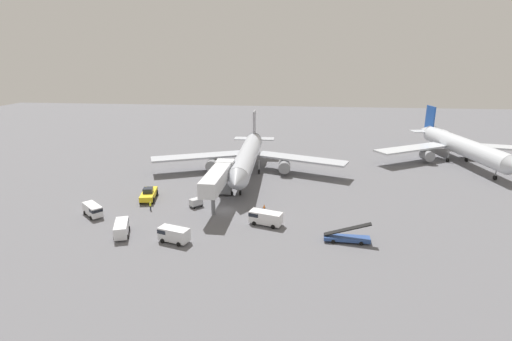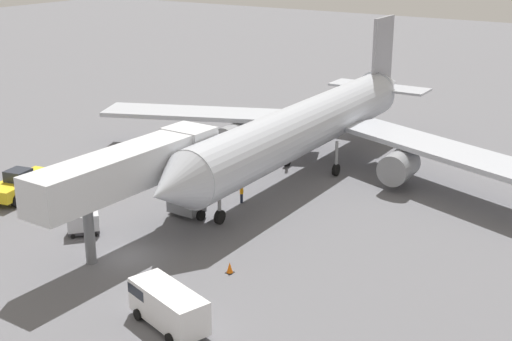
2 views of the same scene
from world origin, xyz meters
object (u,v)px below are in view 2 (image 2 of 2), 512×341
(jet_bridge, at_px, (139,170))
(baggage_cart_far_center, at_px, (83,223))
(pushback_tug, at_px, (22,184))
(ground_crew_worker_foreground, at_px, (242,193))
(safety_cone_alpha, at_px, (230,268))
(service_van_outer_left, at_px, (167,304))
(airplane_at_gate, at_px, (310,126))

(jet_bridge, xyz_separation_m, baggage_cart_far_center, (-4.06, -1.83, -4.35))
(jet_bridge, relative_size, pushback_tug, 2.35)
(pushback_tug, height_order, ground_crew_worker_foreground, pushback_tug)
(pushback_tug, bearing_deg, jet_bridge, -3.79)
(safety_cone_alpha, bearing_deg, service_van_outer_left, -83.91)
(airplane_at_gate, distance_m, service_van_outer_left, 28.83)
(pushback_tug, bearing_deg, safety_cone_alpha, -5.03)
(pushback_tug, height_order, safety_cone_alpha, pushback_tug)
(service_van_outer_left, bearing_deg, safety_cone_alpha, 96.09)
(jet_bridge, distance_m, ground_crew_worker_foreground, 10.92)
(airplane_at_gate, height_order, safety_cone_alpha, airplane_at_gate)
(jet_bridge, xyz_separation_m, ground_crew_worker_foreground, (2.05, 9.80, -4.35))
(airplane_at_gate, relative_size, service_van_outer_left, 8.10)
(pushback_tug, distance_m, service_van_outer_left, 25.20)
(airplane_at_gate, bearing_deg, baggage_cart_far_center, -107.74)
(baggage_cart_far_center, height_order, ground_crew_worker_foreground, ground_crew_worker_foreground)
(service_van_outer_left, relative_size, baggage_cart_far_center, 2.22)
(pushback_tug, relative_size, baggage_cart_far_center, 2.69)
(baggage_cart_far_center, bearing_deg, service_van_outer_left, -25.65)
(baggage_cart_far_center, distance_m, safety_cone_alpha, 12.62)
(safety_cone_alpha, bearing_deg, jet_bridge, 172.91)
(airplane_at_gate, relative_size, safety_cone_alpha, 61.86)
(airplane_at_gate, distance_m, ground_crew_worker_foreground, 10.53)
(service_van_outer_left, distance_m, ground_crew_worker_foreground, 19.45)
(pushback_tug, bearing_deg, airplane_at_gate, 47.79)
(jet_bridge, height_order, baggage_cart_far_center, jet_bridge)
(jet_bridge, relative_size, ground_crew_worker_foreground, 9.95)
(baggage_cart_far_center, bearing_deg, safety_cone_alpha, 3.51)
(baggage_cart_far_center, xyz_separation_m, ground_crew_worker_foreground, (6.11, 11.64, -0.01))
(service_van_outer_left, bearing_deg, ground_crew_worker_foreground, 111.87)
(airplane_at_gate, relative_size, ground_crew_worker_foreground, 28.42)
(safety_cone_alpha, bearing_deg, baggage_cart_far_center, -176.49)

